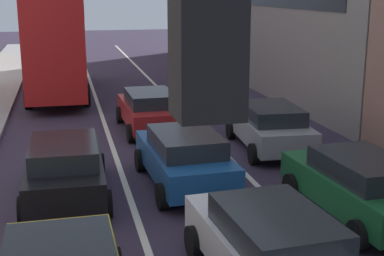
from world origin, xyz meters
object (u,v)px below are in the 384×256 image
(wagon_right_lane_far, at_px, (270,126))
(sedan_left_lane_third, at_px, (65,167))
(sedan_right_lane_behind_truck, at_px, (360,185))
(sedan_centre_lane_second, at_px, (271,247))
(bus_mid_queue_primary, at_px, (56,37))
(coupe_centre_lane_fourth, at_px, (150,110))
(hatchback_centre_lane_third, at_px, (184,157))

(wagon_right_lane_far, bearing_deg, sedan_left_lane_third, 117.48)
(sedan_right_lane_behind_truck, distance_m, wagon_right_lane_far, 5.64)
(sedan_centre_lane_second, distance_m, bus_mid_queue_primary, 19.95)
(sedan_left_lane_third, distance_m, sedan_right_lane_behind_truck, 7.03)
(coupe_centre_lane_fourth, xyz_separation_m, sedan_right_lane_behind_truck, (3.37, -8.95, 0.00))
(coupe_centre_lane_fourth, height_order, wagon_right_lane_far, same)
(sedan_centre_lane_second, distance_m, wagon_right_lane_far, 8.65)
(sedan_left_lane_third, bearing_deg, hatchback_centre_lane_third, -85.48)
(sedan_right_lane_behind_truck, bearing_deg, wagon_right_lane_far, -3.42)
(sedan_left_lane_third, bearing_deg, coupe_centre_lane_fourth, -25.55)
(sedan_centre_lane_second, height_order, coupe_centre_lane_fourth, same)
(sedan_left_lane_third, bearing_deg, sedan_right_lane_behind_truck, -112.39)
(wagon_right_lane_far, bearing_deg, hatchback_centre_lane_third, 131.74)
(sedan_right_lane_behind_truck, bearing_deg, hatchback_centre_lane_third, 45.39)
(sedan_right_lane_behind_truck, height_order, bus_mid_queue_primary, bus_mid_queue_primary)
(coupe_centre_lane_fourth, bearing_deg, sedan_centre_lane_second, -179.74)
(sedan_centre_lane_second, height_order, bus_mid_queue_primary, bus_mid_queue_primary)
(sedan_centre_lane_second, xyz_separation_m, hatchback_centre_lane_third, (-0.32, 5.42, 0.00))
(sedan_right_lane_behind_truck, bearing_deg, sedan_left_lane_third, 63.29)
(coupe_centre_lane_fourth, height_order, bus_mid_queue_primary, bus_mid_queue_primary)
(hatchback_centre_lane_third, distance_m, sedan_right_lane_behind_truck, 4.51)
(sedan_centre_lane_second, xyz_separation_m, sedan_right_lane_behind_truck, (3.07, 2.44, 0.00))
(hatchback_centre_lane_third, relative_size, sedan_left_lane_third, 1.01)
(sedan_left_lane_third, relative_size, coupe_centre_lane_fourth, 1.00)
(wagon_right_lane_far, bearing_deg, sedan_centre_lane_second, 162.83)
(wagon_right_lane_far, xyz_separation_m, bus_mid_queue_primary, (-6.64, 11.45, 2.03))
(sedan_left_lane_third, bearing_deg, wagon_right_lane_far, -65.18)
(coupe_centre_lane_fourth, distance_m, wagon_right_lane_far, 4.73)
(bus_mid_queue_primary, bearing_deg, sedan_centre_lane_second, -169.02)
(hatchback_centre_lane_third, height_order, sedan_left_lane_third, same)
(sedan_centre_lane_second, relative_size, hatchback_centre_lane_third, 1.01)
(sedan_centre_lane_second, distance_m, sedan_right_lane_behind_truck, 3.92)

